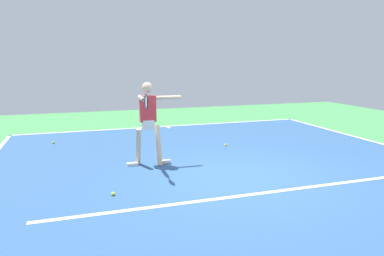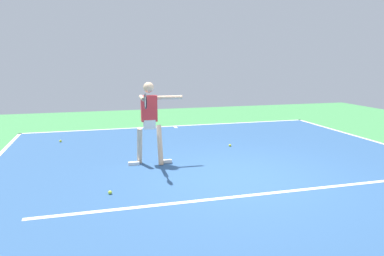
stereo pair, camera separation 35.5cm
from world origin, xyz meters
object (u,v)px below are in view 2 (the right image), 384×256
(tennis_ball_by_baseline, at_px, (61,141))
(tennis_ball_near_player, at_px, (110,192))
(tennis_player, at_px, (150,117))
(tennis_ball_by_sideline, at_px, (230,145))

(tennis_ball_by_baseline, bearing_deg, tennis_ball_near_player, 104.42)
(tennis_player, height_order, tennis_ball_near_player, tennis_player)
(tennis_ball_near_player, xyz_separation_m, tennis_ball_by_baseline, (1.14, -4.45, 0.00))
(tennis_player, bearing_deg, tennis_ball_near_player, 61.23)
(tennis_player, xyz_separation_m, tennis_ball_by_baseline, (2.10, -2.84, -1.01))
(tennis_ball_near_player, distance_m, tennis_ball_by_baseline, 4.59)
(tennis_player, distance_m, tennis_ball_near_player, 2.13)
(tennis_player, height_order, tennis_ball_by_sideline, tennis_player)
(tennis_player, bearing_deg, tennis_ball_by_sideline, -152.59)
(tennis_ball_by_sideline, xyz_separation_m, tennis_ball_near_player, (3.25, 2.70, 0.00))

